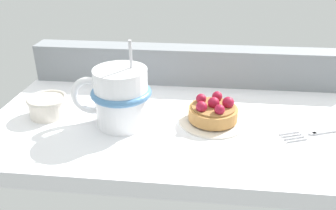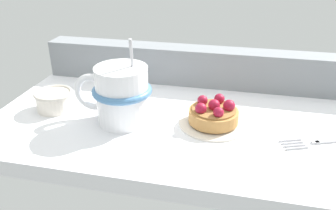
{
  "view_description": "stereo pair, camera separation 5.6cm",
  "coord_description": "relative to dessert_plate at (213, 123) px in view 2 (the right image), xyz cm",
  "views": [
    {
      "loc": [
        2.6,
        -52.3,
        28.29
      ],
      "look_at": [
        -2.74,
        -2.53,
        3.3
      ],
      "focal_mm": 36.43,
      "sensor_mm": 36.0,
      "label": 1
    },
    {
      "loc": [
        8.11,
        -51.4,
        28.29
      ],
      "look_at": [
        -2.74,
        -2.53,
        3.3
      ],
      "focal_mm": 36.43,
      "sensor_mm": 36.0,
      "label": 2
    }
  ],
  "objects": [
    {
      "name": "window_rail_back",
      "position": [
        -4.71,
        17.13,
        3.54
      ],
      "size": [
        65.58,
        5.36,
        7.65
      ],
      "primitive_type": "cube",
      "color": "gray",
      "rests_on": "ground_plane"
    },
    {
      "name": "raspberry_tart",
      "position": [
        0.01,
        0.03,
        1.83
      ],
      "size": [
        8.18,
        8.18,
        3.97
      ],
      "color": "#B77F42",
      "rests_on": "dessert_plate"
    },
    {
      "name": "dessert_plate",
      "position": [
        0.0,
        0.0,
        0.0
      ],
      "size": [
        11.37,
        11.37,
        0.62
      ],
      "color": "silver",
      "rests_on": "ground_plane"
    },
    {
      "name": "dessert_fork",
      "position": [
        18.71,
        -1.34,
        0.01
      ],
      "size": [
        16.79,
        7.6,
        0.6
      ],
      "color": "#B7B7BC",
      "rests_on": "ground_plane"
    },
    {
      "name": "coffee_mug",
      "position": [
        -15.18,
        -2.06,
        4.65
      ],
      "size": [
        13.43,
        9.82,
        14.38
      ],
      "color": "white",
      "rests_on": "ground_plane"
    },
    {
      "name": "sugar_bowl",
      "position": [
        -28.46,
        -0.59,
        1.59
      ],
      "size": [
        6.8,
        6.8,
        3.49
      ],
      "color": "silver",
      "rests_on": "ground_plane"
    },
    {
      "name": "ground_plane",
      "position": [
        -4.71,
        1.5,
        -1.64
      ],
      "size": [
        66.92,
        36.61,
        2.7
      ],
      "primitive_type": "cube",
      "color": "white"
    }
  ]
}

